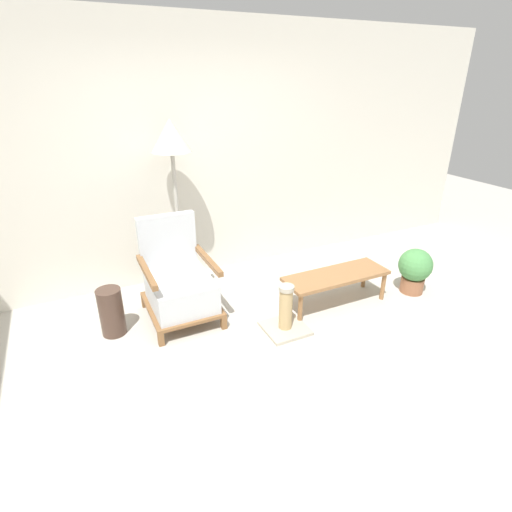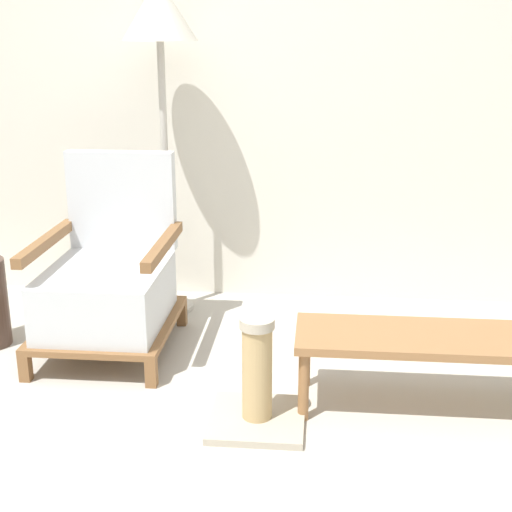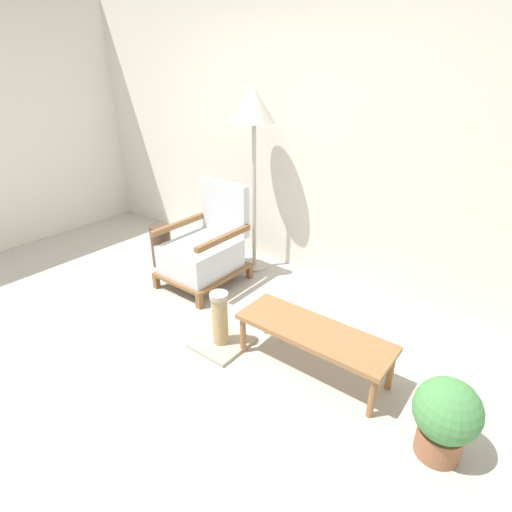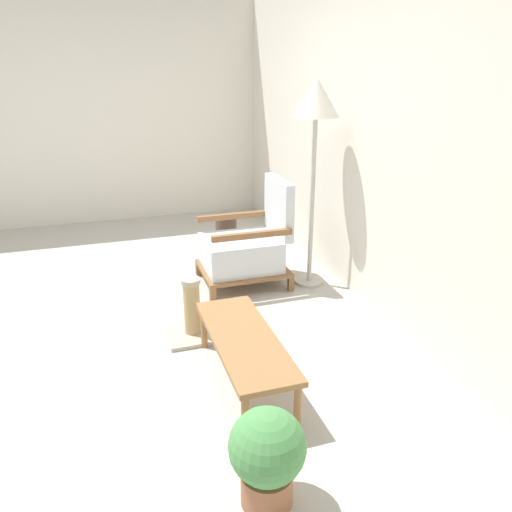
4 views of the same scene
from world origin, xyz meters
The scene contains 8 objects.
ground_plane centered at (0.00, 0.00, 0.00)m, with size 14.00×14.00×0.00m, color #B7B2A8.
wall_back centered at (0.00, 2.06, 1.35)m, with size 8.00×0.06×2.70m.
armchair centered at (-0.41, 1.21, 0.35)m, with size 0.63×0.75×0.94m.
floor_lamp centered at (-0.23, 1.75, 1.53)m, with size 0.39×0.39×1.78m.
coffee_table centered at (1.07, 0.75, 0.29)m, with size 1.08×0.38×0.33m.
vase centered at (-1.04, 1.19, 0.22)m, with size 0.21×0.21×0.45m, color #473328.
potted_plant centered at (1.97, 0.58, 0.27)m, with size 0.35×0.35×0.49m.
scratching_post centered at (0.38, 0.55, 0.15)m, with size 0.38×0.38×0.46m.
Camera 3 is at (2.12, -1.24, 1.94)m, focal length 28.00 mm.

